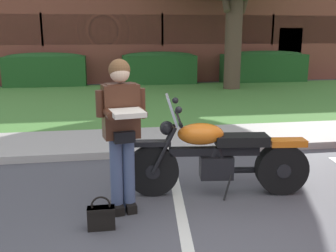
# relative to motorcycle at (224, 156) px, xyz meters

# --- Properties ---
(ground_plane) EXTENTS (140.00, 140.00, 0.00)m
(ground_plane) POSITION_rel_motorcycle_xyz_m (-0.34, -1.27, -0.49)
(ground_plane) COLOR #4C4C51
(curb_strip) EXTENTS (60.00, 0.20, 0.12)m
(curb_strip) POSITION_rel_motorcycle_xyz_m (-0.34, 1.69, -0.43)
(curb_strip) COLOR #B7B2A8
(curb_strip) RESTS_ON ground
(concrete_walk) EXTENTS (60.00, 1.50, 0.08)m
(concrete_walk) POSITION_rel_motorcycle_xyz_m (-0.34, 2.54, -0.45)
(concrete_walk) COLOR #B7B2A8
(concrete_walk) RESTS_ON ground
(grass_lawn) EXTENTS (60.00, 6.87, 0.06)m
(grass_lawn) POSITION_rel_motorcycle_xyz_m (-0.34, 6.73, -0.46)
(grass_lawn) COLOR #518E3D
(grass_lawn) RESTS_ON ground
(stall_stripe_1) EXTENTS (0.57, 4.39, 0.01)m
(stall_stripe_1) POSITION_rel_motorcycle_xyz_m (-0.69, -1.07, -0.49)
(stall_stripe_1) COLOR silver
(stall_stripe_1) RESTS_ON ground
(motorcycle) EXTENTS (2.24, 0.82, 1.26)m
(motorcycle) POSITION_rel_motorcycle_xyz_m (0.00, 0.00, 0.00)
(motorcycle) COLOR black
(motorcycle) RESTS_ON ground
(rider_person) EXTENTS (0.53, 0.62, 1.70)m
(rider_person) POSITION_rel_motorcycle_xyz_m (-1.25, -0.30, 0.52)
(rider_person) COLOR black
(rider_person) RESTS_ON ground
(handbag) EXTENTS (0.28, 0.13, 0.36)m
(handbag) POSITION_rel_motorcycle_xyz_m (-1.50, -0.68, -0.34)
(handbag) COLOR black
(handbag) RESTS_ON ground
(hedge_center_left) EXTENTS (2.85, 0.90, 1.24)m
(hedge_center_left) POSITION_rel_motorcycle_xyz_m (-3.51, 10.29, 0.16)
(hedge_center_left) COLOR #235623
(hedge_center_left) RESTS_ON ground
(hedge_center_right) EXTENTS (2.72, 0.90, 1.24)m
(hedge_center_right) POSITION_rel_motorcycle_xyz_m (0.60, 10.29, 0.16)
(hedge_center_right) COLOR #235623
(hedge_center_right) RESTS_ON ground
(hedge_right) EXTENTS (3.29, 0.90, 1.24)m
(hedge_right) POSITION_rel_motorcycle_xyz_m (4.71, 10.29, 0.16)
(hedge_right) COLOR #235623
(hedge_right) RESTS_ON ground
(brick_building) EXTENTS (26.48, 10.50, 3.89)m
(brick_building) POSITION_rel_motorcycle_xyz_m (0.82, 16.10, 1.46)
(brick_building) COLOR brown
(brick_building) RESTS_ON ground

